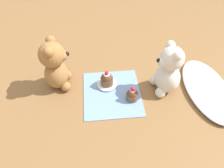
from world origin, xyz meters
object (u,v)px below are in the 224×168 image
teddy_bear_cream (168,71)px  cupcake_near_tan_bear (107,79)px  cupcake_near_cream_bear (132,94)px  teddy_bear_tan (55,66)px  saucer_plate (107,84)px

teddy_bear_cream → cupcake_near_tan_bear: size_ratio=3.13×
cupcake_near_cream_bear → cupcake_near_tan_bear: bearing=-133.2°
teddy_bear_cream → cupcake_near_cream_bear: (0.04, -0.14, -0.07)m
teddy_bear_tan → saucer_plate: 0.22m
teddy_bear_cream → saucer_plate: bearing=-105.9°
saucer_plate → cupcake_near_cream_bear: bearing=46.8°
cupcake_near_tan_bear → teddy_bear_tan: bearing=-97.0°
saucer_plate → cupcake_near_tan_bear: (0.00, 0.00, 0.03)m
teddy_bear_tan → cupcake_near_cream_bear: teddy_bear_tan is taller
cupcake_near_cream_bear → teddy_bear_cream: bearing=107.4°
teddy_bear_cream → teddy_bear_tan: (-0.07, -0.43, 0.01)m
saucer_plate → cupcake_near_tan_bear: cupcake_near_tan_bear is taller
teddy_bear_tan → cupcake_near_cream_bear: 0.32m
cupcake_near_cream_bear → cupcake_near_tan_bear: (-0.09, -0.09, 0.01)m
cupcake_near_cream_bear → saucer_plate: 0.13m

